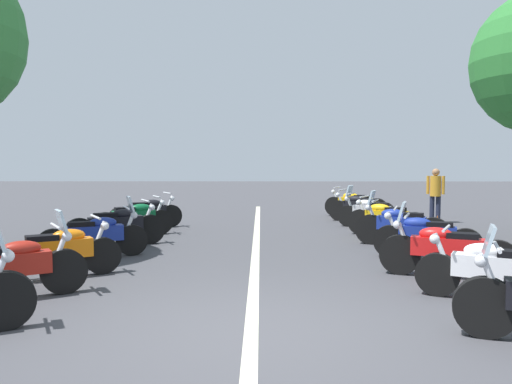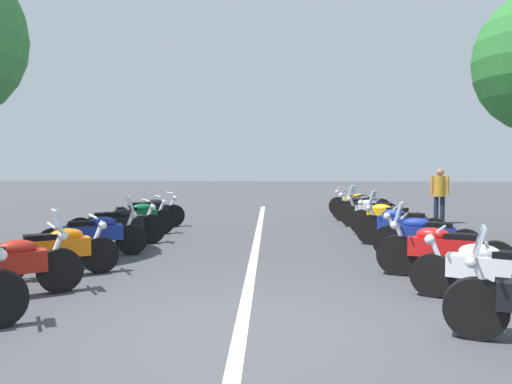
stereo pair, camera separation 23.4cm
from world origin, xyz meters
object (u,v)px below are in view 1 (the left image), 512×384
object	(u,v)px
motorcycle_left_row_3	(95,235)
motorcycle_left_row_1	(9,267)
motorcycle_right_row_2	(445,249)
motorcycle_right_row_4	(400,225)
motorcycle_right_row_1	(497,270)
motorcycle_right_row_3	(426,236)
motorcycle_left_row_4	(117,225)
bystander_1	(435,191)
motorcycle_right_row_6	(371,212)
motorcycle_right_row_8	(355,203)
motorcycle_left_row_5	(134,218)
motorcycle_left_row_6	(147,212)
motorcycle_right_row_5	(386,218)
traffic_cone_0	(437,229)
motorcycle_right_row_7	(361,207)
motorcycle_left_row_2	(59,251)

from	to	relation	value
motorcycle_left_row_3	motorcycle_left_row_1	bearing A→B (deg)	-117.96
motorcycle_right_row_2	motorcycle_right_row_4	size ratio (longest dim) A/B	1.07
motorcycle_right_row_1	motorcycle_right_row_3	distance (m)	2.93
motorcycle_left_row_4	bystander_1	size ratio (longest dim) A/B	1.21
motorcycle_right_row_3	motorcycle_right_row_6	size ratio (longest dim) A/B	1.09
motorcycle_left_row_4	motorcycle_right_row_8	bearing A→B (deg)	14.25
motorcycle_right_row_1	motorcycle_right_row_8	bearing A→B (deg)	-62.62
motorcycle_left_row_5	motorcycle_right_row_1	distance (m)	8.66
motorcycle_right_row_3	motorcycle_right_row_8	xyz separation A→B (m)	(7.20, 0.01, 0.01)
motorcycle_left_row_4	motorcycle_right_row_3	xyz separation A→B (m)	(-1.40, -6.38, -0.01)
motorcycle_left_row_4	motorcycle_right_row_8	world-z (taller)	motorcycle_left_row_4
motorcycle_right_row_2	motorcycle_left_row_6	bearing A→B (deg)	-21.45
motorcycle_left_row_1	motorcycle_right_row_5	xyz separation A→B (m)	(5.79, -6.55, -0.01)
traffic_cone_0	motorcycle_right_row_6	bearing A→B (deg)	25.44
motorcycle_left_row_6	bystander_1	xyz separation A→B (m)	(1.30, -8.52, 0.52)
motorcycle_left_row_5	motorcycle_right_row_8	world-z (taller)	motorcycle_right_row_8
motorcycle_left_row_4	motorcycle_right_row_7	bearing A→B (deg)	6.98
motorcycle_left_row_1	motorcycle_right_row_4	xyz separation A→B (m)	(4.36, -6.50, 0.01)
motorcycle_right_row_5	motorcycle_right_row_7	size ratio (longest dim) A/B	0.96
motorcycle_right_row_5	traffic_cone_0	distance (m)	1.26
motorcycle_left_row_6	motorcycle_right_row_7	size ratio (longest dim) A/B	1.00
motorcycle_left_row_5	motorcycle_left_row_2	bearing A→B (deg)	-117.87
motorcycle_right_row_2	bystander_1	distance (m)	7.52
motorcycle_left_row_1	motorcycle_right_row_4	world-z (taller)	motorcycle_right_row_4
motorcycle_right_row_4	bystander_1	distance (m)	4.72
motorcycle_left_row_3	motorcycle_right_row_7	distance (m)	8.54
motorcycle_left_row_2	traffic_cone_0	xyz separation A→B (m)	(3.82, -7.44, -0.16)
motorcycle_left_row_5	motorcycle_right_row_3	distance (m)	7.03
motorcycle_right_row_4	motorcycle_right_row_8	xyz separation A→B (m)	(5.73, -0.09, -0.01)
motorcycle_left_row_6	motorcycle_right_row_8	xyz separation A→B (m)	(2.90, -6.38, 0.01)
motorcycle_left_row_2	motorcycle_left_row_4	size ratio (longest dim) A/B	0.90
motorcycle_left_row_1	motorcycle_left_row_5	size ratio (longest dim) A/B	0.99
motorcycle_right_row_6	motorcycle_right_row_7	bearing A→B (deg)	-59.93
motorcycle_left_row_4	motorcycle_right_row_6	xyz separation A→B (m)	(3.06, -6.30, -0.01)
traffic_cone_0	motorcycle_right_row_7	bearing A→B (deg)	16.81
motorcycle_right_row_1	motorcycle_right_row_7	distance (m)	8.73
motorcycle_right_row_8	bystander_1	world-z (taller)	bystander_1
motorcycle_left_row_2	motorcycle_right_row_5	bearing A→B (deg)	3.76
motorcycle_right_row_2	motorcycle_left_row_5	bearing A→B (deg)	-14.08
motorcycle_right_row_7	motorcycle_right_row_5	bearing A→B (deg)	120.92
motorcycle_right_row_7	motorcycle_right_row_8	bearing A→B (deg)	-63.67
motorcycle_right_row_4	motorcycle_right_row_7	size ratio (longest dim) A/B	1.02
motorcycle_left_row_6	motorcycle_right_row_5	distance (m)	6.49
motorcycle_right_row_3	traffic_cone_0	bearing A→B (deg)	-94.85
motorcycle_right_row_6	motorcycle_right_row_8	distance (m)	2.74
motorcycle_left_row_2	motorcycle_left_row_3	size ratio (longest dim) A/B	0.92
motorcycle_left_row_1	motorcycle_left_row_2	distance (m)	1.28
bystander_1	motorcycle_right_row_4	bearing A→B (deg)	175.62
motorcycle_left_row_3	motorcycle_left_row_6	distance (m)	4.23
motorcycle_right_row_7	motorcycle_right_row_8	size ratio (longest dim) A/B	0.96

